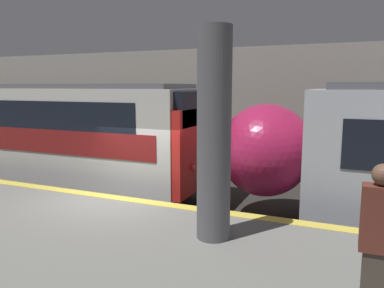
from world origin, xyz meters
TOP-DOWN VIEW (x-y plane):
  - ground_plane at (0.00, 0.00)m, footprint 120.00×120.00m
  - platform at (0.00, -2.39)m, footprint 40.00×4.78m
  - station_rear_barrier at (0.00, 6.84)m, footprint 50.00×0.15m
  - support_pillar_near at (2.91, -1.40)m, footprint 0.56×0.56m
  - person_walking at (5.30, -2.89)m, footprint 0.38×0.24m

SIDE VIEW (x-z plane):
  - ground_plane at x=0.00m, z-range 0.00..0.00m
  - platform at x=0.00m, z-range 0.00..1.03m
  - person_walking at x=5.30m, z-range 1.08..2.84m
  - station_rear_barrier at x=0.00m, z-range 0.00..5.02m
  - support_pillar_near at x=2.91m, z-range 1.03..4.52m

